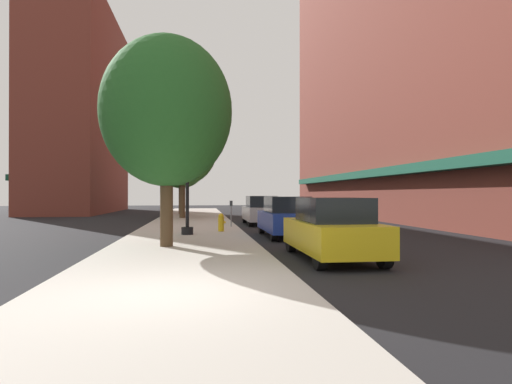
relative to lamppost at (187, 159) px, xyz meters
The scene contains 13 objects.
ground_plane 9.10m from the lamppost, 61.83° to the left, with size 90.00×90.00×0.00m, color black.
sidewalk_slab 9.07m from the lamppost, 89.85° to the left, with size 4.80×50.00×0.12m, color #B7B2A8.
building_right_brick 22.03m from the lamppost, 37.48° to the left, with size 6.80×40.00×29.03m.
building_far_background 29.44m from the lamppost, 112.51° to the left, with size 6.80×18.00×19.61m.
lamppost is the anchor object (origin of this frame).
fire_hydrant 3.34m from the lamppost, 43.60° to the left, with size 0.33×0.26×0.79m.
parking_meter_near 5.09m from the lamppost, 63.01° to the left, with size 0.14×0.09×1.31m.
tree_near 12.92m from the lamppost, 93.13° to the left, with size 4.97×4.97×7.95m.
tree_mid 19.34m from the lamppost, 93.13° to the left, with size 4.70×4.70×7.54m.
tree_far 4.15m from the lamppost, 97.70° to the right, with size 4.11×4.11×6.61m.
car_yellow 8.03m from the lamppost, 58.36° to the right, with size 1.80×4.30×1.66m.
car_blue 4.69m from the lamppost, ahead, with size 1.80×4.30×1.66m.
car_silver 8.51m from the lamppost, 60.47° to the left, with size 1.80×4.30×1.66m.
Camera 1 is at (0.47, -7.35, 1.75)m, focal length 30.55 mm.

